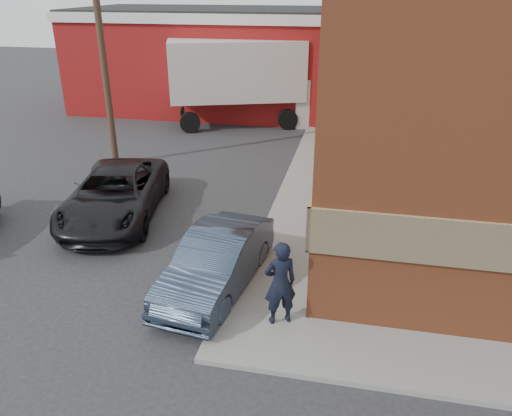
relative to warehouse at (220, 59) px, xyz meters
The scene contains 8 objects.
ground 21.07m from the warehouse, 73.30° to the right, with size 90.00×90.00×0.00m, color #28282B.
sidewalk_west 13.12m from the warehouse, 59.04° to the right, with size 1.80×18.00×0.12m, color gray.
warehouse is the anchor object (origin of this frame).
utility_pole 11.27m from the warehouse, 97.77° to the right, with size 2.00×0.26×9.00m.
man 21.48m from the warehouse, 71.08° to the right, with size 0.71×0.47×1.95m, color black.
sedan 19.89m from the warehouse, 74.76° to the right, with size 1.54×4.42×1.46m, color #2F3C4F.
suv_a 15.93m from the warehouse, 86.67° to the right, with size 2.60×5.64×1.57m, color black.
box_truck 4.67m from the warehouse, 53.08° to the right, with size 9.13×5.31×4.33m.
Camera 1 is at (2.28, -9.10, 6.88)m, focal length 35.00 mm.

